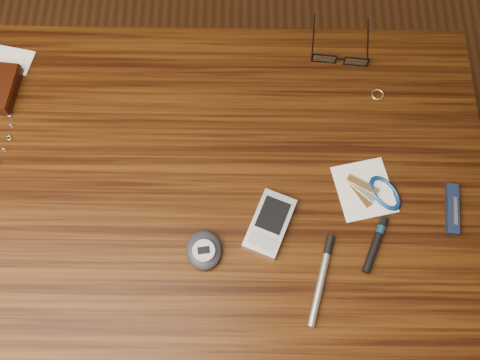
{
  "coord_description": "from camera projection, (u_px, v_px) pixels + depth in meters",
  "views": [
    {
      "loc": [
        0.07,
        -0.32,
        1.62
      ],
      "look_at": [
        0.06,
        0.02,
        0.76
      ],
      "focal_mm": 40.0,
      "sensor_mm": 36.0,
      "label": 1
    }
  ],
  "objects": [
    {
      "name": "desk",
      "position": [
        208.0,
        212.0,
        1.02
      ],
      "size": [
        1.0,
        0.7,
        0.75
      ],
      "color": "#341B08",
      "rests_on": "ground"
    },
    {
      "name": "notepad_keys",
      "position": [
        375.0,
        191.0,
        0.93
      ],
      "size": [
        0.13,
        0.12,
        0.01
      ],
      "color": "white",
      "rests_on": "desk"
    },
    {
      "name": "pda_phone",
      "position": [
        270.0,
        224.0,
        0.9
      ],
      "size": [
        0.09,
        0.12,
        0.02
      ],
      "color": "silver",
      "rests_on": "desk"
    },
    {
      "name": "gold_ring",
      "position": [
        377.0,
        95.0,
        1.0
      ],
      "size": [
        0.03,
        0.03,
        0.0
      ],
      "primitive_type": "torus",
      "rotation": [
        0.0,
        0.0,
        -0.24
      ],
      "color": "#E5D873",
      "rests_on": "desk"
    },
    {
      "name": "pocket_knife",
      "position": [
        453.0,
        209.0,
        0.91
      ],
      "size": [
        0.03,
        0.09,
        0.01
      ],
      "color": "#131F3A",
      "rests_on": "desk"
    },
    {
      "name": "pedometer",
      "position": [
        204.0,
        250.0,
        0.88
      ],
      "size": [
        0.07,
        0.08,
        0.03
      ],
      "color": "#21222B",
      "rests_on": "desk"
    },
    {
      "name": "eyeglasses",
      "position": [
        340.0,
        57.0,
        1.02
      ],
      "size": [
        0.12,
        0.12,
        0.02
      ],
      "color": "black",
      "rests_on": "desk"
    },
    {
      "name": "silver_pen",
      "position": [
        323.0,
        273.0,
        0.87
      ],
      "size": [
        0.05,
        0.15,
        0.01
      ],
      "color": "#B8B7BD",
      "rests_on": "desk"
    },
    {
      "name": "black_blue_pen",
      "position": [
        376.0,
        243.0,
        0.89
      ],
      "size": [
        0.05,
        0.1,
        0.01
      ],
      "color": "black",
      "rests_on": "desk"
    },
    {
      "name": "ground",
      "position": [
        220.0,
        278.0,
        1.63
      ],
      "size": [
        3.8,
        3.8,
        0.0
      ],
      "primitive_type": "plane",
      "color": "#472814",
      "rests_on": "ground"
    }
  ]
}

